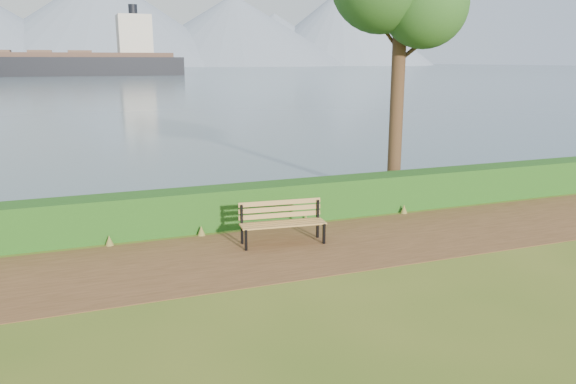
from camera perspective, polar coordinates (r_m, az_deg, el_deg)
name	(u,v)px	position (r m, az deg, el deg)	size (l,w,h in m)	color
ground	(273,257)	(11.99, -1.51, -6.67)	(140.00, 140.00, 0.00)	#47631C
path	(269,253)	(12.26, -1.98, -6.20)	(40.00, 3.40, 0.01)	brown
hedge	(239,206)	(14.22, -4.99, -1.40)	(32.00, 0.85, 1.00)	#163F12
water	(79,69)	(270.71, -20.43, 11.59)	(700.00, 510.00, 0.00)	#405267
mountains	(58,23)	(417.40, -22.36, 15.56)	(585.00, 190.00, 70.00)	gray
bench	(282,219)	(12.76, -0.63, -2.80)	(1.97, 0.75, 0.97)	black
cargo_ship	(61,64)	(160.34, -22.10, 11.95)	(67.21, 11.42, 20.36)	black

